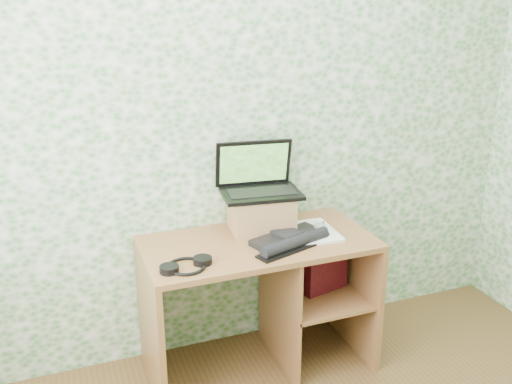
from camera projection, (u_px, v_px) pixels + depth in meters
name	position (u px, v px, depth m)	size (l,w,h in m)	color
wall_back	(238.00, 125.00, 3.05)	(3.50, 3.50, 0.00)	white
desk	(270.00, 282.00, 3.10)	(1.20, 0.60, 0.75)	brown
riser	(261.00, 212.00, 3.08)	(0.33, 0.27, 0.20)	#996E44
laptop	(258.00, 181.00, 3.06)	(0.45, 0.34, 0.28)	black
keyboard	(291.00, 240.00, 2.92)	(0.46, 0.35, 0.06)	black
headphones	(186.00, 265.00, 2.66)	(0.26, 0.22, 0.03)	black
notepad	(314.00, 232.00, 3.05)	(0.22, 0.32, 0.01)	white
mouse	(321.00, 229.00, 3.02)	(0.07, 0.11, 0.04)	#B2B2B4
pen	(324.00, 227.00, 3.09)	(0.01, 0.01, 0.14)	black
red_box	(325.00, 264.00, 3.15)	(0.27, 0.08, 0.32)	maroon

